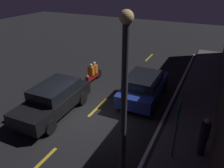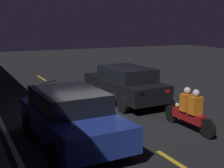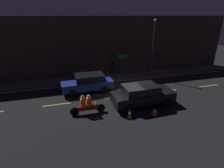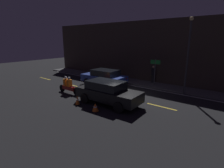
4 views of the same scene
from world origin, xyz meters
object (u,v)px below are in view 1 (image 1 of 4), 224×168
Objects in this scene: traffic_cone_near at (53,90)px; shop_sign at (178,119)px; sedan_blue at (144,86)px; traffic_cone_mid at (30,104)px; pedestrian at (204,136)px; motorcycle at (93,73)px; van_black at (54,99)px; street_lamp at (123,124)px.

shop_sign is (1.97, 7.44, 1.50)m from traffic_cone_near.
sedan_blue is at bearing -147.36° from shop_sign.
traffic_cone_near reaches higher than traffic_cone_mid.
pedestrian reaches higher than sedan_blue.
traffic_cone_near is (1.92, -4.95, -0.51)m from sedan_blue.
motorcycle is at bearing -125.98° from shop_sign.
van_black is 0.78× the size of street_lamp.
pedestrian is at bearing 88.75° from van_black.
sedan_blue is 1.85× the size of motorcycle.
pedestrian is 0.68× the size of shop_sign.
street_lamp reaches higher than motorcycle.
van_black is 1.60m from traffic_cone_mid.
street_lamp is (3.51, -1.80, 2.29)m from pedestrian.
van_black is at bearing -123.22° from street_lamp.
van_black is (3.38, -3.56, 0.02)m from sedan_blue.
traffic_cone_mid is 0.31× the size of pedestrian.
motorcycle is 3.84× the size of traffic_cone_near.
sedan_blue reaches higher than traffic_cone_mid.
sedan_blue is 1.79× the size of shop_sign.
shop_sign reaches higher than sedan_blue.
traffic_cone_near is at bearing 177.38° from traffic_cone_mid.
traffic_cone_mid is at bearing 123.98° from sedan_blue.
pedestrian is (-0.35, 8.47, 0.69)m from traffic_cone_mid.
street_lamp is (6.79, 1.65, 2.43)m from sedan_blue.
traffic_cone_mid is 0.21× the size of shop_sign.
van_black is at bearing 43.54° from traffic_cone_near.
sedan_blue is at bearing 111.18° from traffic_cone_near.
sedan_blue is 2.62× the size of pedestrian.
shop_sign is at bearing 53.69° from motorcycle.
pedestrian is (-0.10, 7.00, 0.12)m from van_black.
sedan_blue is 6.22m from traffic_cone_mid.
shop_sign is (3.88, 2.49, 0.99)m from sedan_blue.
traffic_cone_near is 1.71m from traffic_cone_mid.
sedan_blue is 7.40m from street_lamp.
van_black is at bearing 1.70° from motorcycle.
traffic_cone_near is at bearing -26.66° from motorcycle.
motorcycle is at bearing -144.14° from street_lamp.
pedestrian is (1.36, 8.39, 0.65)m from traffic_cone_near.
traffic_cone_mid is at bearing -91.99° from shop_sign.
traffic_cone_near is at bearing -104.82° from shop_sign.
shop_sign is at bearing 88.01° from traffic_cone_mid.
sedan_blue is 4.76m from pedestrian.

